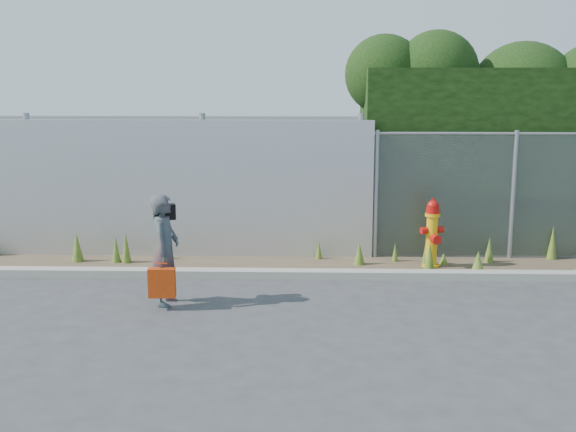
{
  "coord_description": "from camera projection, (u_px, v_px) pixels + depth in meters",
  "views": [
    {
      "loc": [
        -0.04,
        -8.27,
        2.95
      ],
      "look_at": [
        -0.3,
        1.4,
        1.0
      ],
      "focal_mm": 45.0,
      "sensor_mm": 36.0,
      "label": 1
    }
  ],
  "objects": [
    {
      "name": "woman",
      "position": [
        165.0,
        250.0,
        9.17
      ],
      "size": [
        0.39,
        0.55,
        1.43
      ],
      "primitive_type": "imported",
      "rotation": [
        0.0,
        0.0,
        1.48
      ],
      "color": "#106468",
      "rests_on": "ground"
    },
    {
      "name": "ground",
      "position": [
        310.0,
        320.0,
        8.68
      ],
      "size": [
        80.0,
        80.0,
        0.0
      ],
      "primitive_type": "plane",
      "color": "#353538",
      "rests_on": "ground"
    },
    {
      "name": "weed_strip",
      "position": [
        329.0,
        260.0,
        11.06
      ],
      "size": [
        16.0,
        1.21,
        0.54
      ],
      "color": "#4A3A2A",
      "rests_on": "ground"
    },
    {
      "name": "red_tote_bag",
      "position": [
        162.0,
        283.0,
        9.0
      ],
      "size": [
        0.34,
        0.12,
        0.44
      ],
      "rotation": [
        0.0,
        0.0,
        0.05
      ],
      "color": "#AA2E09"
    },
    {
      "name": "corrugated_fence",
      "position": [
        106.0,
        189.0,
        11.5
      ],
      "size": [
        8.5,
        0.21,
        2.3
      ],
      "color": "#B9BBC0",
      "rests_on": "ground"
    },
    {
      "name": "fire_hydrant",
      "position": [
        432.0,
        234.0,
        10.9
      ],
      "size": [
        0.36,
        0.32,
        1.08
      ],
      "rotation": [
        0.0,
        0.0,
        0.3
      ],
      "color": "#E2A50B",
      "rests_on": "ground"
    },
    {
      "name": "black_shoulder_bag",
      "position": [
        165.0,
        212.0,
        9.22
      ],
      "size": [
        0.27,
        0.11,
        0.2
      ],
      "rotation": [
        0.0,
        0.0,
        0.41
      ],
      "color": "black"
    },
    {
      "name": "curb",
      "position": [
        309.0,
        274.0,
        10.43
      ],
      "size": [
        16.0,
        0.22,
        0.12
      ],
      "primitive_type": "cube",
      "color": "gray",
      "rests_on": "ground"
    }
  ]
}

